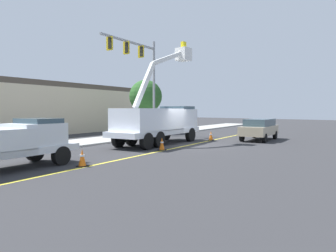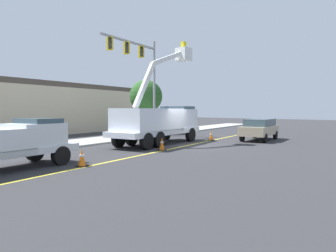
{
  "view_description": "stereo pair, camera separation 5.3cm",
  "coord_description": "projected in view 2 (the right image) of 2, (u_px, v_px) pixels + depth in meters",
  "views": [
    {
      "loc": [
        -16.86,
        -12.17,
        2.46
      ],
      "look_at": [
        -2.06,
        0.15,
        1.4
      ],
      "focal_mm": 32.55,
      "sensor_mm": 36.0,
      "label": 1
    },
    {
      "loc": [
        -16.82,
        -12.21,
        2.46
      ],
      "look_at": [
        -2.06,
        0.15,
        1.4
      ],
      "focal_mm": 32.55,
      "sensor_mm": 36.0,
      "label": 2
    }
  ],
  "objects": [
    {
      "name": "street_tree_right",
      "position": [
        146.0,
        96.0,
        30.84
      ],
      "size": [
        3.33,
        3.33,
        5.44
      ],
      "color": "brown",
      "rests_on": "ground"
    },
    {
      "name": "service_pickup_truck",
      "position": [
        7.0,
        142.0,
        12.3
      ],
      "size": [
        5.83,
        2.82,
        2.06
      ],
      "color": "silver",
      "rests_on": "ground"
    },
    {
      "name": "traffic_signal_mast",
      "position": [
        140.0,
        66.0,
        26.03
      ],
      "size": [
        6.85,
        1.16,
        8.61
      ],
      "color": "gray",
      "rests_on": "ground"
    },
    {
      "name": "traffic_cone_mid_rear",
      "position": [
        162.0,
        144.0,
        18.24
      ],
      "size": [
        0.4,
        0.4,
        0.78
      ],
      "color": "black",
      "rests_on": "ground"
    },
    {
      "name": "ground",
      "position": [
        189.0,
        145.0,
        20.84
      ],
      "size": [
        120.0,
        120.0,
        0.0
      ],
      "primitive_type": "plane",
      "color": "#2D2D30"
    },
    {
      "name": "passing_minivan",
      "position": [
        260.0,
        128.0,
        24.21
      ],
      "size": [
        5.01,
        2.52,
        1.69
      ],
      "color": "tan",
      "rests_on": "ground"
    },
    {
      "name": "sidewalk_far_side",
      "position": [
        111.0,
        139.0,
        24.69
      ],
      "size": [
        59.95,
        11.49,
        0.12
      ],
      "primitive_type": "cube",
      "rotation": [
        0.0,
        0.0,
        0.13
      ],
      "color": "#9E9E99",
      "rests_on": "ground"
    },
    {
      "name": "lane_centre_stripe",
      "position": [
        189.0,
        145.0,
        20.84
      ],
      "size": [
        49.58,
        6.76,
        0.01
      ],
      "primitive_type": "cube",
      "rotation": [
        0.0,
        0.0,
        0.13
      ],
      "color": "yellow",
      "rests_on": "ground"
    },
    {
      "name": "traffic_cone_trailing",
      "position": [
        211.0,
        136.0,
        24.08
      ],
      "size": [
        0.4,
        0.4,
        0.75
      ],
      "color": "black",
      "rests_on": "ground"
    },
    {
      "name": "utility_bucket_truck",
      "position": [
        159.0,
        121.0,
        21.53
      ],
      "size": [
        8.46,
        3.56,
        7.33
      ],
      "color": "white",
      "rests_on": "ground"
    },
    {
      "name": "commercial_building_backdrop",
      "position": [
        42.0,
        108.0,
        32.5
      ],
      "size": [
        20.12,
        12.07,
        5.09
      ],
      "color": "beige",
      "rests_on": "ground"
    },
    {
      "name": "traffic_cone_mid_front",
      "position": [
        82.0,
        158.0,
        13.05
      ],
      "size": [
        0.4,
        0.4,
        0.77
      ],
      "color": "black",
      "rests_on": "ground"
    }
  ]
}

